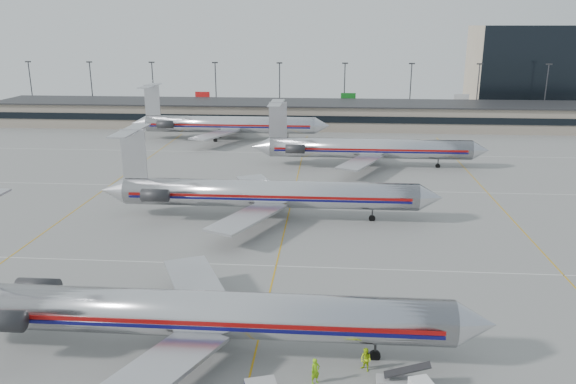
# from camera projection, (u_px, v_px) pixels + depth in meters

# --- Properties ---
(ground) EXTENTS (260.00, 260.00, 0.00)m
(ground) POSITION_uv_depth(u_px,v_px,m) (265.00, 311.00, 50.81)
(ground) COLOR gray
(ground) RESTS_ON ground
(apron_markings) EXTENTS (160.00, 0.15, 0.02)m
(apron_markings) POSITION_uv_depth(u_px,v_px,m) (276.00, 266.00, 60.37)
(apron_markings) COLOR silver
(apron_markings) RESTS_ON ground
(terminal) EXTENTS (162.00, 17.00, 6.25)m
(terminal) POSITION_uv_depth(u_px,v_px,m) (310.00, 114.00, 143.57)
(terminal) COLOR gray
(terminal) RESTS_ON ground
(light_mast_row) EXTENTS (163.60, 0.40, 15.28)m
(light_mast_row) POSITION_uv_depth(u_px,v_px,m) (312.00, 87.00, 155.44)
(light_mast_row) COLOR #38383D
(light_mast_row) RESTS_ON ground
(distant_building) EXTENTS (30.00, 20.00, 25.00)m
(distant_building) POSITION_uv_depth(u_px,v_px,m) (524.00, 70.00, 165.01)
(distant_building) COLOR tan
(distant_building) RESTS_ON ground
(jet_foreground) EXTENTS (45.25, 26.65, 11.85)m
(jet_foreground) POSITION_uv_depth(u_px,v_px,m) (189.00, 313.00, 43.55)
(jet_foreground) COLOR silver
(jet_foreground) RESTS_ON ground
(jet_second_row) EXTENTS (45.65, 26.88, 11.95)m
(jet_second_row) POSITION_uv_depth(u_px,v_px,m) (262.00, 193.00, 74.49)
(jet_second_row) COLOR silver
(jet_second_row) RESTS_ON ground
(jet_third_row) EXTENTS (43.00, 26.45, 11.76)m
(jet_third_row) POSITION_uv_depth(u_px,v_px,m) (364.00, 148.00, 102.37)
(jet_third_row) COLOR silver
(jet_third_row) RESTS_ON ground
(jet_back_row) EXTENTS (45.06, 27.72, 12.32)m
(jet_back_row) POSITION_uv_depth(u_px,v_px,m) (226.00, 124.00, 126.42)
(jet_back_row) COLOR silver
(jet_back_row) RESTS_ON ground
(belt_loader) EXTENTS (3.77, 1.19, 1.99)m
(belt_loader) POSITION_uv_depth(u_px,v_px,m) (400.00, 380.00, 40.00)
(belt_loader) COLOR #A8A8A8
(belt_loader) RESTS_ON ground
(ramp_worker_near) EXTENTS (0.86, 0.79, 1.96)m
(ramp_worker_near) POSITION_uv_depth(u_px,v_px,m) (315.00, 371.00, 40.31)
(ramp_worker_near) COLOR #83CE13
(ramp_worker_near) RESTS_ON ground
(ramp_worker_far) EXTENTS (1.14, 1.11, 1.85)m
(ramp_worker_far) POSITION_uv_depth(u_px,v_px,m) (366.00, 360.00, 41.79)
(ramp_worker_far) COLOR #B8E115
(ramp_worker_far) RESTS_ON ground
(cone_left) EXTENTS (0.45, 0.45, 0.61)m
(cone_left) POSITION_uv_depth(u_px,v_px,m) (112.00, 383.00, 40.06)
(cone_left) COLOR #FF5908
(cone_left) RESTS_ON ground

